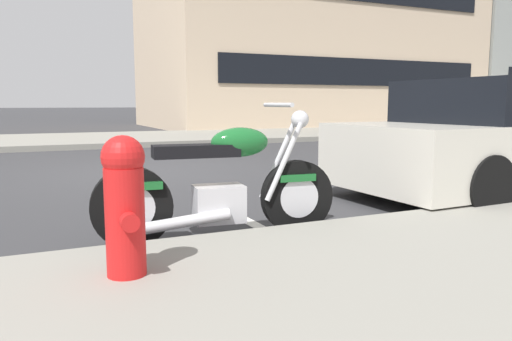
{
  "coord_description": "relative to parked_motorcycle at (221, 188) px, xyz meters",
  "views": [
    {
      "loc": [
        -1.82,
        -8.0,
        1.1
      ],
      "look_at": [
        -0.15,
        -4.32,
        0.56
      ],
      "focal_mm": 34.83,
      "sensor_mm": 36.0,
      "label": 1
    }
  ],
  "objects": [
    {
      "name": "townhouse_near_left",
      "position": [
        25.92,
        19.38,
        4.84
      ],
      "size": [
        14.24,
        11.74,
        10.52
      ],
      "color": "#939993",
      "rests_on": "ground"
    },
    {
      "name": "fire_hydrant",
      "position": [
        -0.93,
        -0.95,
        0.14
      ],
      "size": [
        0.24,
        0.36,
        0.79
      ],
      "color": "red",
      "rests_on": "sidewalk_near_curb"
    },
    {
      "name": "parked_motorcycle",
      "position": [
        0.0,
        0.0,
        0.0
      ],
      "size": [
        2.0,
        0.62,
        1.11
      ],
      "rotation": [
        0.0,
        0.0,
        -0.1
      ],
      "color": "black",
      "rests_on": "ground"
    },
    {
      "name": "parking_stall_stripe",
      "position": [
        0.44,
        0.42,
        -0.42
      ],
      "size": [
        0.12,
        2.2,
        0.01
      ],
      "primitive_type": "cube",
      "color": "silver",
      "rests_on": "ground"
    },
    {
      "name": "ground_plane",
      "position": [
        0.44,
        4.28,
        -0.43
      ],
      "size": [
        260.0,
        260.0,
        0.0
      ],
      "primitive_type": "plane",
      "color": "#333335"
    },
    {
      "name": "sidewalk_far_curb",
      "position": [
        12.44,
        11.24,
        -0.36
      ],
      "size": [
        120.0,
        5.0,
        0.14
      ],
      "primitive_type": "cube",
      "color": "gray",
      "rests_on": "ground"
    },
    {
      "name": "townhouse_behind_pole",
      "position": [
        11.16,
        18.22,
        5.0
      ],
      "size": [
        14.83,
        9.44,
        10.86
      ],
      "color": "beige",
      "rests_on": "ground"
    }
  ]
}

